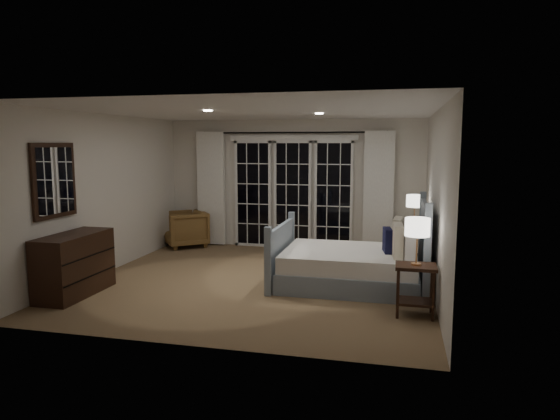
% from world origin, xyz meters
% --- Properties ---
extents(floor, '(5.00, 5.00, 0.00)m').
position_xyz_m(floor, '(0.00, 0.00, 0.00)').
color(floor, '#826446').
rests_on(floor, ground).
extents(ceiling, '(5.00, 5.00, 0.00)m').
position_xyz_m(ceiling, '(0.00, 0.00, 2.50)').
color(ceiling, silver).
rests_on(ceiling, wall_back).
extents(wall_left, '(0.02, 5.00, 2.50)m').
position_xyz_m(wall_left, '(-2.50, 0.00, 1.25)').
color(wall_left, silver).
rests_on(wall_left, floor).
extents(wall_right, '(0.02, 5.00, 2.50)m').
position_xyz_m(wall_right, '(2.50, 0.00, 1.25)').
color(wall_right, silver).
rests_on(wall_right, floor).
extents(wall_back, '(5.00, 0.02, 2.50)m').
position_xyz_m(wall_back, '(0.00, 2.50, 1.25)').
color(wall_back, silver).
rests_on(wall_back, floor).
extents(wall_front, '(5.00, 0.02, 2.50)m').
position_xyz_m(wall_front, '(0.00, -2.50, 1.25)').
color(wall_front, silver).
rests_on(wall_front, floor).
extents(french_doors, '(2.50, 0.04, 2.20)m').
position_xyz_m(french_doors, '(0.00, 2.46, 1.09)').
color(french_doors, black).
rests_on(french_doors, wall_back).
extents(curtain_rod, '(3.50, 0.03, 0.03)m').
position_xyz_m(curtain_rod, '(0.00, 2.40, 2.25)').
color(curtain_rod, black).
rests_on(curtain_rod, wall_back).
extents(curtain_left, '(0.55, 0.10, 2.25)m').
position_xyz_m(curtain_left, '(-1.65, 2.38, 1.15)').
color(curtain_left, white).
rests_on(curtain_left, curtain_rod).
extents(curtain_right, '(0.55, 0.10, 2.25)m').
position_xyz_m(curtain_right, '(1.65, 2.38, 1.15)').
color(curtain_right, white).
rests_on(curtain_right, curtain_rod).
extents(downlight_a, '(0.12, 0.12, 0.01)m').
position_xyz_m(downlight_a, '(0.80, 0.60, 2.49)').
color(downlight_a, white).
rests_on(downlight_a, ceiling).
extents(downlight_b, '(0.12, 0.12, 0.01)m').
position_xyz_m(downlight_b, '(-0.60, -0.40, 2.49)').
color(downlight_b, white).
rests_on(downlight_b, ceiling).
extents(bed, '(2.10, 1.50, 1.22)m').
position_xyz_m(bed, '(1.42, 0.08, 0.31)').
color(bed, gray).
rests_on(bed, floor).
extents(nightstand_left, '(0.47, 0.38, 0.62)m').
position_xyz_m(nightstand_left, '(2.23, -1.04, 0.41)').
color(nightstand_left, black).
rests_on(nightstand_left, floor).
extents(nightstand_right, '(0.53, 0.43, 0.69)m').
position_xyz_m(nightstand_right, '(2.27, 1.35, 0.46)').
color(nightstand_right, black).
rests_on(nightstand_right, floor).
extents(lamp_left, '(0.29, 0.29, 0.56)m').
position_xyz_m(lamp_left, '(2.23, -1.04, 1.06)').
color(lamp_left, tan).
rests_on(lamp_left, nightstand_left).
extents(lamp_right, '(0.27, 0.27, 0.52)m').
position_xyz_m(lamp_right, '(2.27, 1.35, 1.11)').
color(lamp_right, tan).
rests_on(lamp_right, nightstand_right).
extents(armchair, '(1.09, 1.09, 0.72)m').
position_xyz_m(armchair, '(-2.10, 2.10, 0.36)').
color(armchair, brown).
rests_on(armchair, floor).
extents(dresser, '(0.50, 1.18, 0.84)m').
position_xyz_m(dresser, '(-2.23, -1.24, 0.42)').
color(dresser, black).
rests_on(dresser, floor).
extents(mirror, '(0.05, 0.85, 1.00)m').
position_xyz_m(mirror, '(-2.47, -1.24, 1.55)').
color(mirror, black).
rests_on(mirror, wall_left).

